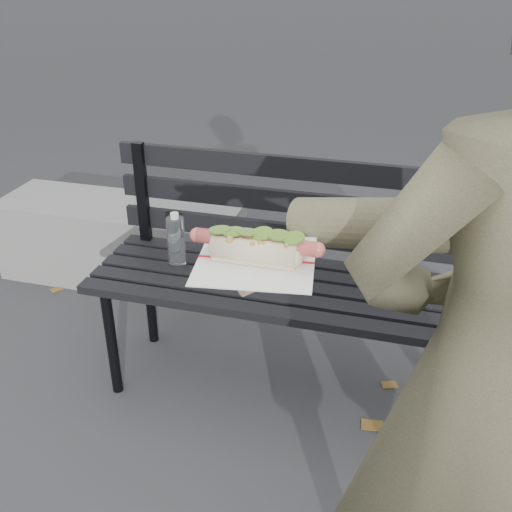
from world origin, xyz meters
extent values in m
cylinder|color=black|center=(-0.75, 0.78, 0.23)|extent=(0.04, 0.04, 0.45)
cylinder|color=black|center=(-0.75, 1.12, 0.23)|extent=(0.04, 0.04, 0.45)
cylinder|color=black|center=(0.59, 0.78, 0.23)|extent=(0.04, 0.04, 0.45)
cylinder|color=black|center=(0.59, 1.12, 0.23)|extent=(0.04, 0.04, 0.45)
cube|color=black|center=(-0.08, 0.77, 0.47)|extent=(1.50, 0.07, 0.03)
cube|color=black|center=(-0.08, 0.86, 0.47)|extent=(1.50, 0.07, 0.03)
cube|color=black|center=(-0.08, 0.95, 0.47)|extent=(1.50, 0.07, 0.03)
cube|color=black|center=(-0.08, 1.04, 0.47)|extent=(1.50, 0.07, 0.03)
cube|color=black|center=(-0.08, 1.13, 0.47)|extent=(1.50, 0.07, 0.03)
cube|color=black|center=(-0.75, 1.14, 0.67)|extent=(0.04, 0.03, 0.42)
cube|color=black|center=(0.59, 1.14, 0.67)|extent=(0.04, 0.03, 0.42)
cube|color=black|center=(-0.08, 1.16, 0.57)|extent=(1.50, 0.02, 0.08)
cube|color=black|center=(-0.08, 1.16, 0.70)|extent=(1.50, 0.02, 0.08)
cube|color=black|center=(-0.08, 1.16, 0.83)|extent=(1.50, 0.02, 0.08)
cylinder|color=white|center=(-0.55, 0.97, 0.57)|extent=(0.06, 0.06, 0.19)
cylinder|color=white|center=(-0.55, 0.97, 0.68)|extent=(0.03, 0.03, 0.02)
cube|color=slate|center=(-1.12, 1.59, 0.20)|extent=(1.20, 0.40, 0.40)
imported|color=#443F2D|center=(0.44, 0.11, 0.83)|extent=(0.72, 0.61, 1.66)
cylinder|color=#443F2D|center=(0.29, 0.10, 1.14)|extent=(0.51, 0.23, 0.19)
cylinder|color=#D8A384|center=(0.06, 0.01, 1.07)|extent=(0.09, 0.08, 0.07)
ellipsoid|color=#D8A384|center=(0.02, 0.00, 1.07)|extent=(0.10, 0.12, 0.03)
cylinder|color=#D8A384|center=(-0.04, -0.03, 1.07)|extent=(0.06, 0.02, 0.02)
cylinder|color=#D8A384|center=(-0.04, -0.01, 1.07)|extent=(0.06, 0.02, 0.02)
cylinder|color=#D8A384|center=(-0.04, 0.01, 1.07)|extent=(0.06, 0.02, 0.02)
cylinder|color=#D8A384|center=(-0.04, 0.03, 1.07)|extent=(0.06, 0.02, 0.02)
cylinder|color=#D8A384|center=(0.03, -0.05, 1.07)|extent=(0.04, 0.05, 0.02)
cube|color=white|center=(0.02, 0.00, 1.09)|extent=(0.21, 0.21, 0.00)
cube|color=#B21E1E|center=(0.02, 0.00, 1.09)|extent=(0.19, 0.03, 0.00)
cylinder|color=#D15850|center=(0.02, 0.00, 1.12)|extent=(0.20, 0.03, 0.02)
sphere|color=#D15850|center=(-0.08, 0.00, 1.12)|extent=(0.02, 0.03, 0.02)
sphere|color=#D15850|center=(0.12, 0.00, 1.12)|extent=(0.03, 0.03, 0.02)
sphere|color=#9E6B2D|center=(-0.02, -0.02, 1.13)|extent=(0.01, 0.01, 0.01)
sphere|color=#9E6B2D|center=(0.03, -0.02, 1.13)|extent=(0.01, 0.01, 0.01)
sphere|color=#9E6B2D|center=(0.00, 0.01, 1.13)|extent=(0.01, 0.01, 0.01)
sphere|color=#9E6B2D|center=(0.05, 0.01, 1.12)|extent=(0.01, 0.01, 0.01)
sphere|color=#9E6B2D|center=(-0.01, -0.01, 1.13)|extent=(0.01, 0.01, 0.01)
sphere|color=#9E6B2D|center=(-0.01, -0.01, 1.12)|extent=(0.01, 0.01, 0.01)
sphere|color=#9E6B2D|center=(0.07, -0.02, 1.12)|extent=(0.01, 0.01, 0.01)
sphere|color=#9E6B2D|center=(0.05, 0.02, 1.12)|extent=(0.01, 0.01, 0.01)
sphere|color=#9E6B2D|center=(-0.02, -0.01, 1.12)|extent=(0.01, 0.01, 0.01)
sphere|color=#9E6B2D|center=(0.02, 0.03, 1.12)|extent=(0.01, 0.01, 0.01)
sphere|color=#9E6B2D|center=(-0.01, 0.02, 1.13)|extent=(0.01, 0.01, 0.01)
sphere|color=#9E6B2D|center=(-0.02, 0.02, 1.13)|extent=(0.01, 0.01, 0.01)
sphere|color=#9E6B2D|center=(0.00, 0.02, 1.12)|extent=(0.01, 0.01, 0.01)
sphere|color=#9E6B2D|center=(-0.02, 0.00, 1.13)|extent=(0.01, 0.01, 0.01)
sphere|color=#9E6B2D|center=(0.02, -0.02, 1.13)|extent=(0.01, 0.01, 0.01)
sphere|color=#9E6B2D|center=(0.03, -0.02, 1.12)|extent=(0.01, 0.01, 0.01)
sphere|color=#9E6B2D|center=(0.07, -0.02, 1.13)|extent=(0.01, 0.01, 0.01)
sphere|color=#9E6B2D|center=(-0.02, 0.01, 1.13)|extent=(0.01, 0.01, 0.01)
sphere|color=#9E6B2D|center=(-0.02, 0.02, 1.12)|extent=(0.01, 0.01, 0.01)
sphere|color=#9E6B2D|center=(0.03, 0.01, 1.12)|extent=(0.01, 0.01, 0.01)
sphere|color=#9E6B2D|center=(0.05, -0.01, 1.12)|extent=(0.01, 0.01, 0.01)
sphere|color=#9E6B2D|center=(0.06, 0.02, 1.13)|extent=(0.01, 0.01, 0.01)
sphere|color=#9E6B2D|center=(0.07, 0.01, 1.13)|extent=(0.01, 0.01, 0.01)
sphere|color=#9E6B2D|center=(-0.04, 0.00, 1.12)|extent=(0.01, 0.01, 0.01)
cylinder|color=#5B8A25|center=(-0.04, 0.00, 1.13)|extent=(0.04, 0.04, 0.01)
cylinder|color=#5B8A25|center=(-0.02, 0.00, 1.13)|extent=(0.04, 0.04, 0.01)
cylinder|color=#5B8A25|center=(0.00, 0.00, 1.13)|extent=(0.04, 0.04, 0.01)
cylinder|color=#5B8A25|center=(0.03, 0.00, 1.13)|extent=(0.04, 0.04, 0.01)
cylinder|color=#5B8A25|center=(0.05, 0.00, 1.14)|extent=(0.04, 0.04, 0.01)
cylinder|color=#5B8A25|center=(0.08, 0.00, 1.14)|extent=(0.04, 0.04, 0.01)
cube|color=brown|center=(-1.39, 1.37, 0.00)|extent=(0.07, 0.07, 0.00)
cube|color=brown|center=(-1.12, 2.34, 0.00)|extent=(0.04, 0.05, 0.00)
cube|color=brown|center=(0.64, 1.93, 0.00)|extent=(0.09, 0.10, 0.00)
cube|color=brown|center=(0.26, 1.08, 0.00)|extent=(0.07, 0.06, 0.00)
cube|color=brown|center=(-1.75, 1.74, 0.00)|extent=(0.06, 0.07, 0.00)
cube|color=brown|center=(0.22, 0.84, 0.00)|extent=(0.08, 0.06, 0.00)
camera|label=1|loc=(0.24, -0.82, 1.55)|focal=42.00mm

